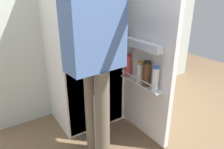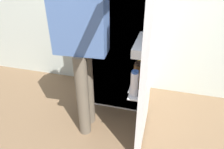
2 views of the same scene
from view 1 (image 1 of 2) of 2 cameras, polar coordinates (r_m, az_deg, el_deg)
The scene contains 4 objects.
ground_plane at distance 2.25m, azimuth -0.45°, elevation -17.60°, with size 6.72×6.72×0.00m, color brown.
kitchen_wall at distance 2.50m, azimuth -12.08°, elevation 19.41°, with size 4.40×0.10×2.68m, color beige.
refrigerator at distance 2.23m, azimuth -6.56°, elevation 6.99°, with size 0.74×1.23×1.72m.
person at distance 1.57m, azimuth -4.43°, elevation 8.12°, with size 0.60×0.76×1.74m.
Camera 1 is at (-0.94, -1.45, 1.43)m, focal length 33.25 mm.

